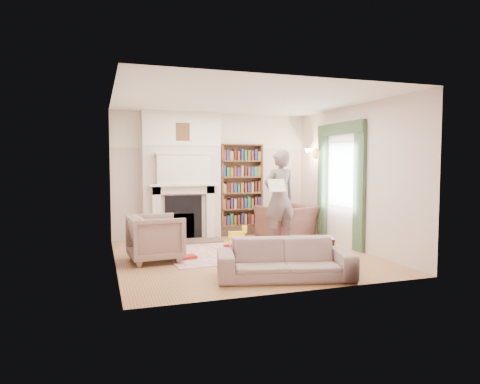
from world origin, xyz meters
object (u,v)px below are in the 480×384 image
object	(u,v)px
man_reading	(280,197)
rocking_horse	(236,237)
coffee_table	(312,250)
armchair_left	(156,238)
sofa	(285,259)
paraffin_heater	(170,232)
bookcase	(241,185)
armchair_reading	(287,222)

from	to	relation	value
man_reading	rocking_horse	distance (m)	1.22
coffee_table	rocking_horse	distance (m)	1.85
armchair_left	sofa	xyz separation A→B (m)	(1.65, -1.72, -0.11)
coffee_table	paraffin_heater	xyz separation A→B (m)	(-2.01, 2.30, 0.05)
bookcase	armchair_reading	bearing A→B (deg)	-39.00
coffee_table	rocking_horse	world-z (taller)	coffee_table
bookcase	coffee_table	distance (m)	3.18
coffee_table	paraffin_heater	size ratio (longest dim) A/B	1.27
bookcase	coffee_table	world-z (taller)	bookcase
man_reading	rocking_horse	size ratio (longest dim) A/B	3.97
armchair_reading	rocking_horse	distance (m)	1.56
paraffin_heater	coffee_table	bearing A→B (deg)	-48.91
man_reading	bookcase	bearing A→B (deg)	-80.38
armchair_reading	armchair_left	xyz separation A→B (m)	(-3.08, -1.32, 0.04)
paraffin_heater	rocking_horse	distance (m)	1.37
rocking_horse	sofa	bearing A→B (deg)	-86.39
coffee_table	sofa	bearing A→B (deg)	-116.59
man_reading	rocking_horse	world-z (taller)	man_reading
bookcase	man_reading	bearing A→B (deg)	-72.63
man_reading	coffee_table	world-z (taller)	man_reading
coffee_table	paraffin_heater	world-z (taller)	paraffin_heater
armchair_reading	coffee_table	distance (m)	2.41
bookcase	sofa	world-z (taller)	bookcase
armchair_reading	armchair_left	distance (m)	3.35
armchair_left	paraffin_heater	xyz separation A→B (m)	(0.46, 1.30, -0.13)
armchair_left	man_reading	bearing A→B (deg)	-79.83
paraffin_heater	rocking_horse	xyz separation A→B (m)	(1.22, -0.63, -0.06)
coffee_table	armchair_reading	bearing A→B (deg)	97.64
bookcase	armchair_reading	distance (m)	1.36
bookcase	paraffin_heater	xyz separation A→B (m)	(-1.77, -0.72, -0.90)
armchair_left	rocking_horse	size ratio (longest dim) A/B	1.80
man_reading	paraffin_heater	size ratio (longest dim) A/B	3.55
paraffin_heater	rocking_horse	bearing A→B (deg)	-27.41
sofa	paraffin_heater	size ratio (longest dim) A/B	3.58
sofa	rocking_horse	distance (m)	2.38
coffee_table	man_reading	bearing A→B (deg)	107.00
armchair_left	coffee_table	world-z (taller)	armchair_left
bookcase	armchair_left	distance (m)	3.10
armchair_reading	armchair_left	bearing A→B (deg)	4.62
bookcase	man_reading	xyz separation A→B (m)	(0.40, -1.29, -0.20)
armchair_left	coffee_table	size ratio (longest dim) A/B	1.26
bookcase	rocking_horse	distance (m)	1.74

